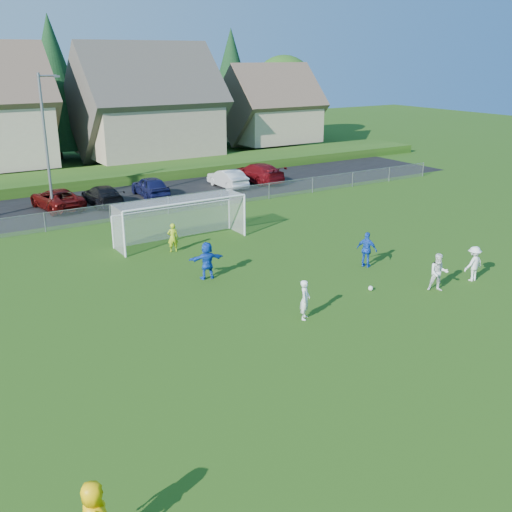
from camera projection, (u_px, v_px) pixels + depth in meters
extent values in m
plane|color=#193D0C|center=(377.00, 355.00, 21.16)|extent=(160.00, 160.00, 0.00)
plane|color=black|center=(112.00, 201.00, 43.16)|extent=(60.00, 60.00, 0.00)
cube|color=#1E420F|center=(80.00, 178.00, 49.04)|extent=(70.00, 6.00, 0.80)
sphere|color=white|center=(371.00, 288.00, 26.85)|extent=(0.22, 0.22, 0.22)
imported|color=white|center=(305.00, 300.00, 23.78)|extent=(0.70, 0.70, 1.64)
imported|color=white|center=(438.00, 272.00, 26.60)|extent=(1.07, 1.03, 1.74)
imported|color=white|center=(474.00, 264.00, 27.83)|extent=(1.08, 0.62, 1.66)
imported|color=blue|center=(367.00, 250.00, 29.61)|extent=(0.86, 1.13, 1.79)
imported|color=blue|center=(207.00, 260.00, 28.07)|extent=(1.73, 0.83, 1.79)
imported|color=#A9C917|center=(173.00, 238.00, 31.95)|extent=(0.64, 0.50, 1.57)
imported|color=#510A09|center=(57.00, 199.00, 40.82)|extent=(2.96, 5.31, 1.40)
imported|color=black|center=(102.00, 195.00, 41.89)|extent=(1.97, 4.77, 1.38)
imported|color=#121540|center=(150.00, 186.00, 44.41)|extent=(1.96, 4.50, 1.51)
imported|color=silver|center=(228.00, 178.00, 47.43)|extent=(1.58, 4.38, 1.44)
imported|color=maroon|center=(257.00, 173.00, 49.35)|extent=(2.73, 5.62, 1.57)
cylinder|color=white|center=(124.00, 235.00, 30.92)|extent=(0.12, 0.12, 2.44)
cylinder|color=white|center=(245.00, 215.00, 34.62)|extent=(0.12, 0.12, 2.44)
cylinder|color=white|center=(187.00, 203.00, 32.38)|extent=(7.30, 0.12, 0.12)
cylinder|color=white|center=(113.00, 232.00, 32.46)|extent=(0.08, 0.08, 1.80)
cylinder|color=white|center=(229.00, 214.00, 36.16)|extent=(0.08, 0.08, 1.80)
cylinder|color=white|center=(173.00, 207.00, 34.03)|extent=(7.30, 0.08, 0.08)
cube|color=silver|center=(174.00, 223.00, 34.31)|extent=(7.30, 0.02, 1.80)
cube|color=silver|center=(118.00, 231.00, 31.64)|extent=(0.02, 1.80, 2.44)
cube|color=silver|center=(237.00, 212.00, 35.34)|extent=(0.02, 1.80, 2.44)
cube|color=silver|center=(180.00, 200.00, 33.10)|extent=(7.30, 1.80, 0.02)
cube|color=gray|center=(139.00, 200.00, 38.39)|extent=(52.00, 0.03, 0.03)
cube|color=gray|center=(140.00, 209.00, 38.57)|extent=(52.00, 0.02, 1.14)
cylinder|color=gray|center=(140.00, 209.00, 38.57)|extent=(0.06, 0.06, 1.20)
cylinder|color=gray|center=(423.00, 169.00, 51.75)|extent=(0.06, 0.06, 1.20)
cylinder|color=slate|center=(46.00, 146.00, 38.24)|extent=(0.18, 0.18, 9.00)
cylinder|color=slate|center=(47.00, 76.00, 37.12)|extent=(1.20, 0.12, 0.12)
cube|color=slate|center=(56.00, 76.00, 37.44)|extent=(0.36, 0.18, 0.12)
cube|color=tan|center=(147.00, 127.00, 58.27)|extent=(12.00, 10.00, 5.00)
pyramid|color=#4C473F|center=(142.00, 40.00, 55.70)|extent=(13.20, 11.00, 5.52)
cube|color=tan|center=(270.00, 123.00, 66.83)|extent=(9.00, 8.00, 4.00)
pyramid|color=brown|center=(270.00, 62.00, 64.78)|extent=(9.90, 8.80, 4.41)
cylinder|color=#382616|center=(61.00, 153.00, 60.39)|extent=(0.30, 0.30, 1.20)
cone|color=#143819|center=(54.00, 82.00, 58.18)|extent=(7.28, 7.28, 12.60)
cylinder|color=#382616|center=(145.00, 131.00, 66.62)|extent=(0.36, 0.36, 3.96)
sphere|color=#2B5B19|center=(143.00, 86.00, 65.06)|extent=(8.36, 8.36, 8.36)
cylinder|color=#382616|center=(232.00, 139.00, 70.53)|extent=(0.30, 0.30, 1.20)
cone|color=#143819|center=(231.00, 82.00, 68.46)|extent=(6.76, 6.76, 11.70)
cylinder|color=#382616|center=(283.00, 124.00, 75.00)|extent=(0.36, 0.36, 3.60)
sphere|color=#2B5B19|center=(284.00, 87.00, 73.59)|extent=(7.60, 7.60, 7.60)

